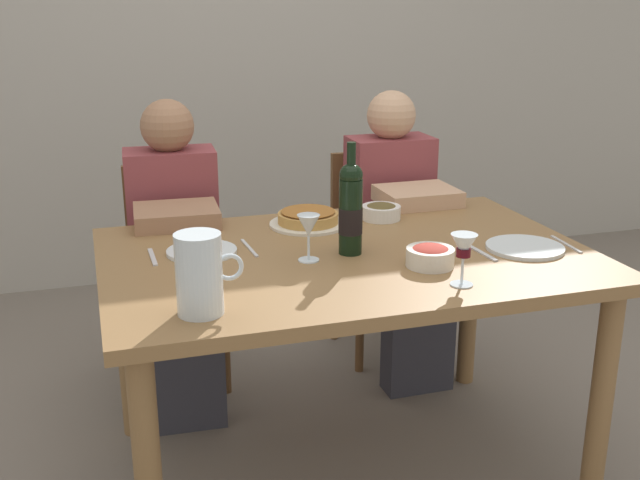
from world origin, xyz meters
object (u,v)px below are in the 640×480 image
dinner_plate_left_setting (525,247)px  diner_left (176,249)px  chair_left (173,259)px  olive_bowl (381,211)px  wine_glass_left_diner (464,248)px  chair_right (377,239)px  water_pitcher (200,279)px  baked_tart (308,218)px  wine_glass_right_diner (308,228)px  wine_bottle (351,208)px  dinner_plate_right_setting (202,251)px  dining_table (347,280)px  salad_bowl (430,255)px  diner_right (399,228)px

dinner_plate_left_setting → diner_left: 1.27m
chair_left → diner_left: bearing=90.5°
olive_bowl → diner_left: bearing=155.5°
wine_glass_left_diner → chair_right: bearing=79.0°
water_pitcher → chair_left: (0.06, 1.22, -0.36)m
baked_tart → dinner_plate_left_setting: size_ratio=1.10×
wine_glass_right_diner → water_pitcher: bearing=-140.4°
wine_glass_right_diner → wine_bottle: bearing=11.5°
chair_right → dinner_plate_right_setting: bearing=40.2°
diner_left → chair_right: (0.91, 0.24, -0.12)m
wine_glass_left_diner → dinner_plate_right_setting: (-0.64, 0.49, -0.10)m
dinner_plate_right_setting → chair_left: size_ratio=0.25×
dinner_plate_left_setting → dinner_plate_right_setting: 1.01m
wine_glass_left_diner → dinner_plate_right_setting: wine_glass_left_diner is taller
dining_table → water_pitcher: (-0.51, -0.34, 0.18)m
olive_bowl → wine_glass_right_diner: wine_glass_right_diner is taller
salad_bowl → baked_tart: bearing=113.8°
olive_bowl → wine_glass_left_diner: 0.68m
dining_table → diner_right: bearing=55.0°
dining_table → salad_bowl: salad_bowl is taller
dining_table → water_pitcher: water_pitcher is taller
chair_left → wine_glass_right_diner: bearing=112.1°
salad_bowl → olive_bowl: size_ratio=1.03×
olive_bowl → diner_left: size_ratio=0.12×
water_pitcher → salad_bowl: water_pitcher is taller
salad_bowl → dinner_plate_left_setting: (0.35, 0.06, -0.03)m
diner_left → diner_right: bearing=-176.4°
salad_bowl → diner_left: bearing=128.1°
baked_tart → diner_right: diner_right is taller
salad_bowl → dinner_plate_left_setting: salad_bowl is taller
wine_bottle → wine_glass_left_diner: wine_bottle is taller
dining_table → dinner_plate_right_setting: (-0.43, 0.13, 0.10)m
wine_glass_right_diner → diner_right: (0.59, 0.68, -0.25)m
wine_glass_right_diner → dinner_plate_right_setting: 0.35m
chair_right → diner_right: 0.26m
baked_tart → diner_left: bearing=143.2°
dining_table → salad_bowl: 0.30m
dinner_plate_right_setting → chair_right: 1.19m
chair_left → water_pitcher: bearing=90.4°
salad_bowl → wine_glass_right_diner: size_ratio=1.00×
wine_glass_right_diner → chair_left: size_ratio=0.16×
diner_left → olive_bowl: bearing=158.7°
wine_glass_left_diner → diner_left: (-0.67, 1.00, -0.25)m
wine_bottle → water_pitcher: size_ratio=1.67×
wine_glass_right_diner → chair_left: 1.03m
dinner_plate_left_setting → diner_left: bearing=142.4°
water_pitcher → diner_left: bearing=87.1°
wine_bottle → diner_left: size_ratio=0.30×
olive_bowl → chair_left: bearing=141.1°
olive_bowl → wine_glass_right_diner: 0.52m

